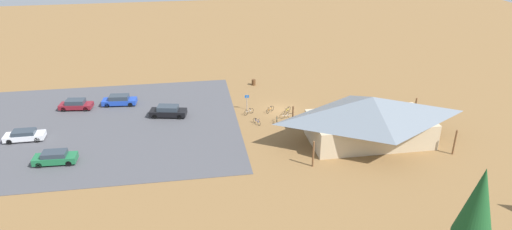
% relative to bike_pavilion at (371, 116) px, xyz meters
% --- Properties ---
extents(ground, '(160.00, 160.00, 0.00)m').
position_rel_bike_pavilion_xyz_m(ground, '(8.42, -10.28, -3.11)').
color(ground, olive).
rests_on(ground, ground).
extents(parking_lot_asphalt, '(35.57, 28.20, 0.05)m').
position_rel_bike_pavilion_xyz_m(parking_lot_asphalt, '(32.23, -8.94, -3.08)').
color(parking_lot_asphalt, '#4C4C51').
rests_on(parking_lot_asphalt, ground).
extents(bike_pavilion, '(16.41, 9.59, 5.52)m').
position_rel_bike_pavilion_xyz_m(bike_pavilion, '(0.00, 0.00, 0.00)').
color(bike_pavilion, '#C6B28E').
rests_on(bike_pavilion, ground).
extents(trash_bin, '(0.60, 0.60, 0.90)m').
position_rel_bike_pavilion_xyz_m(trash_bin, '(10.41, -20.11, -2.66)').
color(trash_bin, brown).
rests_on(trash_bin, ground).
extents(lot_sign, '(0.56, 0.08, 2.20)m').
position_rel_bike_pavilion_xyz_m(lot_sign, '(12.75, -11.13, -1.70)').
color(lot_sign, '#99999E').
rests_on(lot_sign, ground).
extents(pine_far_east, '(2.88, 2.88, 8.59)m').
position_rel_bike_pavilion_xyz_m(pine_far_east, '(0.47, 20.58, 2.59)').
color(pine_far_east, brown).
rests_on(pine_far_east, ground).
extents(bicycle_white_by_bin, '(1.76, 0.48, 0.82)m').
position_rel_bike_pavilion_xyz_m(bicycle_white_by_bin, '(8.15, -7.50, -2.74)').
color(bicycle_white_by_bin, black).
rests_on(bicycle_white_by_bin, ground).
extents(bicycle_blue_near_sign, '(0.77, 1.46, 0.82)m').
position_rel_bike_pavilion_xyz_m(bicycle_blue_near_sign, '(12.17, -6.50, -2.76)').
color(bicycle_blue_near_sign, black).
rests_on(bicycle_blue_near_sign, ground).
extents(bicycle_teal_yard_front, '(0.48, 1.67, 0.88)m').
position_rel_bike_pavilion_xyz_m(bicycle_teal_yard_front, '(9.60, -6.42, -2.73)').
color(bicycle_teal_yard_front, black).
rests_on(bicycle_teal_yard_front, ground).
extents(bicycle_orange_near_porch, '(1.22, 1.26, 0.81)m').
position_rel_bike_pavilion_xyz_m(bicycle_orange_near_porch, '(9.81, -9.83, -2.74)').
color(bicycle_orange_near_porch, black).
rests_on(bicycle_orange_near_porch, ground).
extents(bicycle_yellow_back_row, '(1.10, 1.37, 0.83)m').
position_rel_bike_pavilion_xyz_m(bicycle_yellow_back_row, '(7.61, -9.13, -2.71)').
color(bicycle_yellow_back_row, black).
rests_on(bicycle_yellow_back_row, ground).
extents(bicycle_silver_yard_left, '(1.44, 0.88, 0.82)m').
position_rel_bike_pavilion_xyz_m(bicycle_silver_yard_left, '(12.73, -9.56, -2.74)').
color(bicycle_silver_yard_left, black).
rests_on(bicycle_silver_yard_left, ground).
extents(car_green_back_corner, '(4.47, 1.87, 1.41)m').
position_rel_bike_pavilion_xyz_m(car_green_back_corner, '(34.90, -0.31, -2.35)').
color(car_green_back_corner, '#1E6B3D').
rests_on(car_green_back_corner, parking_lot_asphalt).
extents(car_blue_far_end, '(4.69, 2.10, 1.43)m').
position_rel_bike_pavilion_xyz_m(car_blue_far_end, '(29.82, -15.39, -2.35)').
color(car_blue_far_end, '#1E42B2').
rests_on(car_blue_far_end, parking_lot_asphalt).
extents(car_black_inner_stall, '(4.95, 2.68, 1.50)m').
position_rel_bike_pavilion_xyz_m(car_black_inner_stall, '(23.17, -10.48, -2.32)').
color(car_black_inner_stall, black).
rests_on(car_black_inner_stall, parking_lot_asphalt).
extents(car_white_near_entry, '(4.46, 1.77, 1.28)m').
position_rel_bike_pavilion_xyz_m(car_white_near_entry, '(39.66, -6.43, -2.41)').
color(car_white_near_entry, white).
rests_on(car_white_near_entry, parking_lot_asphalt).
extents(car_maroon_aisle_side, '(4.44, 2.24, 1.39)m').
position_rel_bike_pavilion_xyz_m(car_maroon_aisle_side, '(35.44, -14.86, -2.37)').
color(car_maroon_aisle_side, maroon).
rests_on(car_maroon_aisle_side, parking_lot_asphalt).
extents(visitor_near_lot, '(0.37, 0.36, 1.71)m').
position_rel_bike_pavilion_xyz_m(visitor_near_lot, '(7.22, -4.65, -2.21)').
color(visitor_near_lot, '#2D3347').
rests_on(visitor_near_lot, ground).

